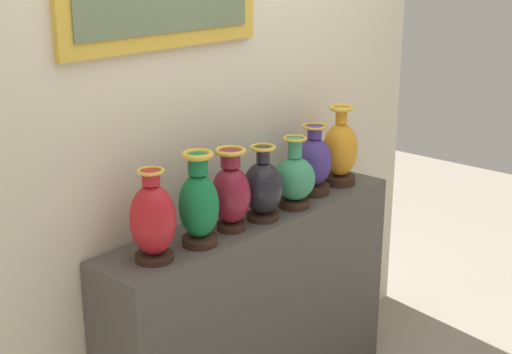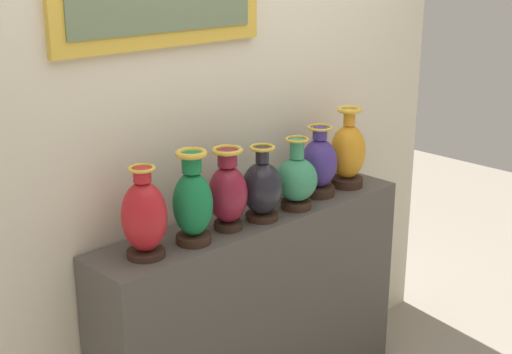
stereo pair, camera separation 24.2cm
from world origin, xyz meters
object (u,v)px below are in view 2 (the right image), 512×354
vase_jade (296,180)px  vase_indigo (319,165)px  vase_burgundy (228,192)px  vase_crimson (144,217)px  vase_amber (348,153)px  vase_emerald (193,202)px  vase_onyx (262,188)px

vase_jade → vase_indigo: size_ratio=0.97×
vase_burgundy → vase_jade: bearing=-3.5°
vase_crimson → vase_burgundy: 0.41m
vase_jade → vase_amber: size_ratio=0.83×
vase_indigo → vase_jade: bearing=-167.1°
vase_emerald → vase_onyx: 0.38m
vase_onyx → vase_indigo: bearing=5.6°
vase_onyx → vase_jade: 0.21m
vase_emerald → vase_jade: bearing=-0.9°
vase_jade → vase_indigo: 0.21m
vase_crimson → vase_amber: 1.21m
vase_emerald → vase_burgundy: bearing=4.2°
vase_emerald → vase_onyx: vase_emerald is taller
vase_crimson → vase_onyx: vase_crimson is taller
vase_crimson → vase_indigo: 1.01m
vase_indigo → vase_amber: 0.20m
vase_jade → vase_burgundy: bearing=176.5°
vase_burgundy → vase_amber: size_ratio=0.89×
vase_crimson → vase_burgundy: (0.41, -0.01, 0.00)m
vase_burgundy → vase_amber: 0.80m
vase_burgundy → vase_indigo: size_ratio=1.05×
vase_onyx → vase_indigo: vase_indigo is taller
vase_crimson → vase_emerald: vase_emerald is taller
vase_burgundy → vase_jade: 0.39m
vase_emerald → vase_indigo: vase_emerald is taller
vase_onyx → vase_jade: vase_onyx is taller
vase_indigo → vase_crimson: bearing=-179.1°
vase_burgundy → vase_onyx: vase_burgundy is taller
vase_emerald → vase_amber: size_ratio=0.97×
vase_crimson → vase_burgundy: bearing=-1.1°
vase_crimson → vase_jade: bearing=-2.3°
vase_burgundy → vase_onyx: 0.18m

